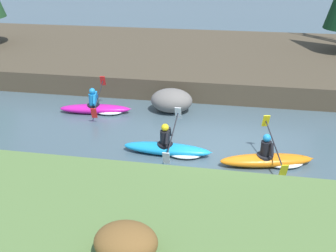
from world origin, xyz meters
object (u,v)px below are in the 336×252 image
object	(u,v)px
kayaker_lead	(270,159)
kayaker_middle	(170,148)
boulder_midstream	(172,100)
kayaker_trailing	(98,108)

from	to	relation	value
kayaker_lead	kayaker_middle	distance (m)	2.97
kayaker_middle	boulder_midstream	xyz separation A→B (m)	(-0.57, 3.48, 0.26)
kayaker_lead	kayaker_trailing	size ratio (longest dim) A/B	1.00
kayaker_lead	kayaker_middle	size ratio (longest dim) A/B	1.00
kayaker_lead	kayaker_trailing	bearing A→B (deg)	141.38
kayaker_lead	boulder_midstream	distance (m)	5.07
kayaker_middle	boulder_midstream	distance (m)	3.53
kayaker_trailing	boulder_midstream	world-z (taller)	kayaker_trailing
kayaker_lead	kayaker_middle	bearing A→B (deg)	163.64
kayaker_middle	kayaker_trailing	bearing A→B (deg)	140.75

